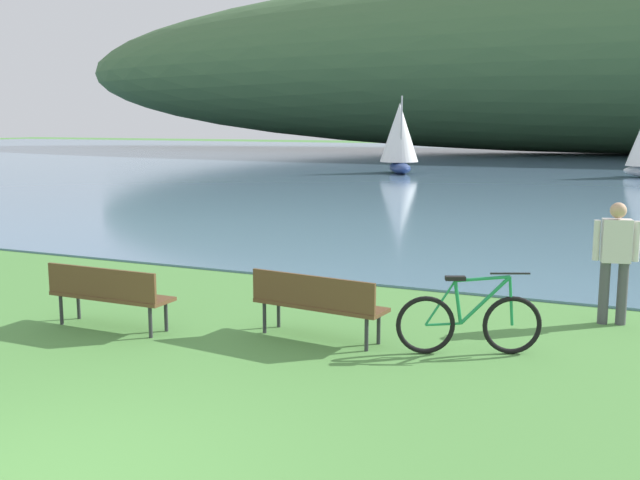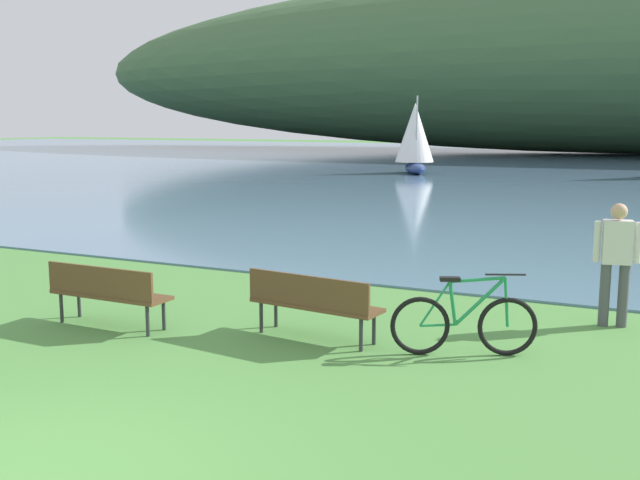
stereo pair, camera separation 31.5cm
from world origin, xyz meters
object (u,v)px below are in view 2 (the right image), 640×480
object	(u,v)px
park_bench_near_camera	(107,291)
bicycle_leaning_near_bench	(464,323)
park_bench_further_along	(313,301)
sailboat_mid_bay	(415,137)
person_at_shoreline	(616,257)

from	to	relation	value
park_bench_near_camera	bicycle_leaning_near_bench	distance (m)	4.81
park_bench_near_camera	park_bench_further_along	world-z (taller)	same
bicycle_leaning_near_bench	sailboat_mid_bay	distance (m)	31.52
park_bench_near_camera	sailboat_mid_bay	distance (m)	31.18
park_bench_near_camera	person_at_shoreline	size ratio (longest dim) A/B	1.06
bicycle_leaning_near_bench	park_bench_further_along	bearing A→B (deg)	-173.19
park_bench_near_camera	sailboat_mid_bay	bearing A→B (deg)	100.73
park_bench_further_along	sailboat_mid_bay	bearing A→B (deg)	106.04
park_bench_further_along	sailboat_mid_bay	world-z (taller)	sailboat_mid_bay
park_bench_further_along	sailboat_mid_bay	size ratio (longest dim) A/B	0.45
park_bench_further_along	sailboat_mid_bay	xyz separation A→B (m)	(-8.59, 29.90, 1.46)
park_bench_near_camera	sailboat_mid_bay	xyz separation A→B (m)	(-5.80, 30.60, 1.46)
park_bench_near_camera	park_bench_further_along	distance (m)	2.88
bicycle_leaning_near_bench	sailboat_mid_bay	bearing A→B (deg)	109.52
bicycle_leaning_near_bench	park_bench_near_camera	bearing A→B (deg)	-168.80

